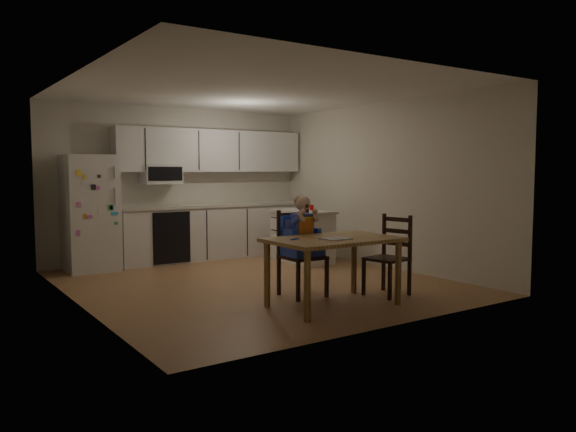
# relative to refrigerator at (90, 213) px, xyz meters

# --- Properties ---
(room) EXTENTS (4.52, 5.01, 2.51)m
(room) POSITION_rel_refrigerator_xyz_m (1.55, -1.67, 0.40)
(room) COLOR #9A6B45
(room) RESTS_ON ground
(refrigerator) EXTENTS (0.72, 0.70, 1.70)m
(refrigerator) POSITION_rel_refrigerator_xyz_m (0.00, 0.00, 0.00)
(refrigerator) COLOR silver
(refrigerator) RESTS_ON ground
(kitchen_run) EXTENTS (3.37, 0.62, 2.15)m
(kitchen_run) POSITION_rel_refrigerator_xyz_m (2.05, 0.09, 0.03)
(kitchen_run) COLOR silver
(kitchen_run) RESTS_ON ground
(kitchen_island) EXTENTS (0.59, 1.13, 0.83)m
(kitchen_island) POSITION_rel_refrigerator_xyz_m (3.03, -1.11, -0.43)
(kitchen_island) COLOR silver
(kitchen_island) RESTS_ON ground
(red_cup) EXTENTS (0.07, 0.07, 0.09)m
(red_cup) POSITION_rel_refrigerator_xyz_m (3.17, -1.18, 0.03)
(red_cup) COLOR #BB0E0E
(red_cup) RESTS_ON kitchen_island
(dining_table) EXTENTS (1.39, 0.90, 0.75)m
(dining_table) POSITION_rel_refrigerator_xyz_m (1.59, -3.70, -0.20)
(dining_table) COLOR brown
(dining_table) RESTS_ON ground
(napkin) EXTENTS (0.28, 0.24, 0.01)m
(napkin) POSITION_rel_refrigerator_xyz_m (1.54, -3.80, -0.10)
(napkin) COLOR #B0AFB4
(napkin) RESTS_ON dining_table
(toddler_spoon) EXTENTS (0.12, 0.06, 0.02)m
(toddler_spoon) POSITION_rel_refrigerator_xyz_m (1.14, -3.60, -0.09)
(toddler_spoon) COLOR blue
(toddler_spoon) RESTS_ON dining_table
(chair_booster) EXTENTS (0.45, 0.45, 1.19)m
(chair_booster) POSITION_rel_refrigerator_xyz_m (1.59, -3.08, -0.13)
(chair_booster) COLOR black
(chair_booster) RESTS_ON ground
(chair_side) EXTENTS (0.48, 0.48, 0.95)m
(chair_side) POSITION_rel_refrigerator_xyz_m (2.54, -3.64, -0.31)
(chair_side) COLOR black
(chair_side) RESTS_ON ground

